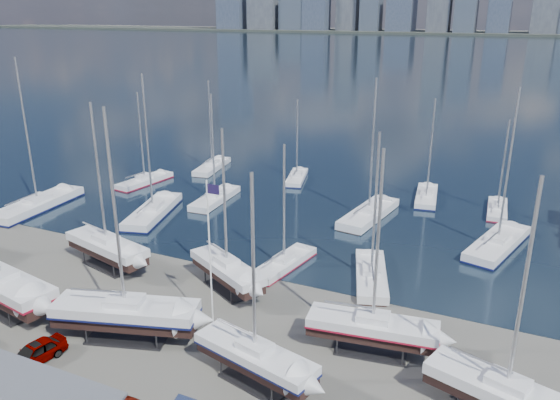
% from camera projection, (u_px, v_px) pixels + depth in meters
% --- Properties ---
extents(ground, '(1400.00, 1400.00, 0.00)m').
position_uv_depth(ground, '(168.00, 322.00, 42.51)').
color(ground, '#605E59').
rests_on(ground, ground).
extents(water, '(1400.00, 600.00, 0.40)m').
position_uv_depth(water, '(492.00, 53.00, 308.71)').
color(water, '#182B37').
rests_on(water, ground).
extents(far_shore, '(1400.00, 80.00, 2.20)m').
position_uv_depth(far_shore, '(514.00, 34.00, 531.51)').
color(far_shore, '#2D332D').
rests_on(far_shore, ground).
extents(sailboat_cradle_1, '(11.45, 5.01, 17.76)m').
position_uv_depth(sailboat_cradle_1, '(2.00, 285.00, 43.73)').
color(sailboat_cradle_1, '#2D2D33').
rests_on(sailboat_cradle_1, ground).
extents(sailboat_cradle_2, '(9.90, 4.93, 15.60)m').
position_uv_depth(sailboat_cradle_2, '(107.00, 247.00, 51.11)').
color(sailboat_cradle_2, '#2D2D33').
rests_on(sailboat_cradle_2, ground).
extents(sailboat_cradle_3, '(11.12, 5.96, 17.21)m').
position_uv_depth(sailboat_cradle_3, '(126.00, 313.00, 39.80)').
color(sailboat_cradle_3, '#2D2D33').
rests_on(sailboat_cradle_3, ground).
extents(sailboat_cradle_4, '(8.76, 6.28, 14.27)m').
position_uv_depth(sailboat_cradle_4, '(227.00, 269.00, 46.78)').
color(sailboat_cradle_4, '#2D2D33').
rests_on(sailboat_cradle_4, ground).
extents(sailboat_cradle_5, '(9.12, 4.52, 14.34)m').
position_uv_depth(sailboat_cradle_5, '(255.00, 357.00, 34.99)').
color(sailboat_cradle_5, '#2D2D33').
rests_on(sailboat_cradle_5, ground).
extents(sailboat_cradle_6, '(9.42, 3.76, 14.90)m').
position_uv_depth(sailboat_cradle_6, '(372.00, 328.00, 38.16)').
color(sailboat_cradle_6, '#2D2D33').
rests_on(sailboat_cradle_6, ground).
extents(sailboat_cradle_7, '(9.65, 5.23, 15.24)m').
position_uv_depth(sailboat_cradle_7, '(506.00, 395.00, 31.48)').
color(sailboat_cradle_7, '#2D2D33').
rests_on(sailboat_cradle_7, ground).
extents(sailboat_moored_0, '(4.40, 12.89, 18.95)m').
position_uv_depth(sailboat_moored_0, '(38.00, 206.00, 66.69)').
color(sailboat_moored_0, black).
rests_on(sailboat_moored_0, water).
extents(sailboat_moored_1, '(3.75, 9.19, 13.35)m').
position_uv_depth(sailboat_moored_1, '(145.00, 182.00, 76.36)').
color(sailboat_moored_1, black).
rests_on(sailboat_moored_1, water).
extents(sailboat_moored_2, '(4.04, 9.59, 14.03)m').
position_uv_depth(sailboat_moored_2, '(212.00, 167.00, 83.20)').
color(sailboat_moored_2, black).
rests_on(sailboat_moored_2, water).
extents(sailboat_moored_3, '(6.15, 12.01, 17.29)m').
position_uv_depth(sailboat_moored_3, '(153.00, 213.00, 64.48)').
color(sailboat_moored_3, black).
rests_on(sailboat_moored_3, water).
extents(sailboat_moored_4, '(3.20, 9.58, 14.25)m').
position_uv_depth(sailboat_moored_4, '(215.00, 199.00, 69.16)').
color(sailboat_moored_4, black).
rests_on(sailboat_moored_4, water).
extents(sailboat_moored_5, '(4.22, 8.38, 12.07)m').
position_uv_depth(sailboat_moored_5, '(297.00, 178.00, 77.94)').
color(sailboat_moored_5, black).
rests_on(sailboat_moored_5, water).
extents(sailboat_moored_6, '(3.66, 8.61, 12.48)m').
position_uv_depth(sailboat_moored_6, '(284.00, 264.00, 51.54)').
color(sailboat_moored_6, black).
rests_on(sailboat_moored_6, water).
extents(sailboat_moored_7, '(4.66, 11.54, 16.94)m').
position_uv_depth(sailboat_moored_7, '(369.00, 216.00, 63.73)').
color(sailboat_moored_7, black).
rests_on(sailboat_moored_7, water).
extents(sailboat_moored_8, '(3.74, 9.33, 13.57)m').
position_uv_depth(sailboat_moored_8, '(426.00, 197.00, 69.99)').
color(sailboat_moored_8, black).
rests_on(sailboat_moored_8, water).
extents(sailboat_moored_9, '(5.38, 9.77, 14.22)m').
position_uv_depth(sailboat_moored_9, '(371.00, 277.00, 49.12)').
color(sailboat_moored_9, black).
rests_on(sailboat_moored_9, water).
extents(sailboat_moored_10, '(6.04, 11.88, 17.10)m').
position_uv_depth(sailboat_moored_10, '(497.00, 246.00, 55.60)').
color(sailboat_moored_10, black).
rests_on(sailboat_moored_10, water).
extents(sailboat_moored_11, '(2.64, 7.98, 11.76)m').
position_uv_depth(sailboat_moored_11, '(497.00, 210.00, 65.53)').
color(sailboat_moored_11, black).
rests_on(sailboat_moored_11, water).
extents(car_a, '(2.53, 4.62, 1.49)m').
position_uv_depth(car_a, '(35.00, 353.00, 37.50)').
color(car_a, gray).
rests_on(car_a, ground).
extents(flagpole, '(1.05, 0.12, 11.85)m').
position_uv_depth(flagpole, '(210.00, 247.00, 39.51)').
color(flagpole, white).
rests_on(flagpole, ground).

